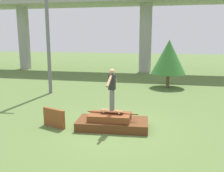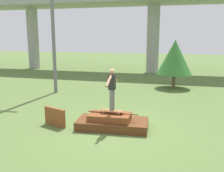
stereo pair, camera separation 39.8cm
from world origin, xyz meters
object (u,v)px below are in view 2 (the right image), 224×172
object	(u,v)px
skater	(112,87)
tree_behind_left	(175,57)
utility_pole	(52,16)
skateboard	(112,110)

from	to	relation	value
skater	tree_behind_left	size ratio (longest dim) A/B	0.49
tree_behind_left	skater	bearing A→B (deg)	-104.32
skater	utility_pole	distance (m)	7.34
utility_pole	tree_behind_left	bearing A→B (deg)	24.70
skateboard	tree_behind_left	xyz separation A→B (m)	(2.03, 7.97, 1.30)
utility_pole	tree_behind_left	world-z (taller)	utility_pole
skater	utility_pole	world-z (taller)	utility_pole
skateboard	skater	distance (m)	0.87
skater	tree_behind_left	world-z (taller)	tree_behind_left
skateboard	utility_pole	xyz separation A→B (m)	(-4.71, 4.86, 3.70)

